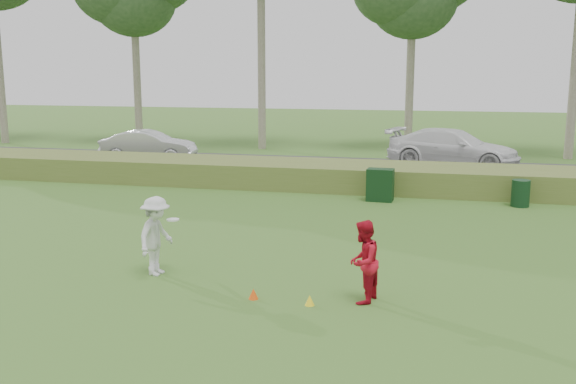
% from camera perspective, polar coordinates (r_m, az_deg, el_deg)
% --- Properties ---
extents(ground, '(120.00, 120.00, 0.00)m').
position_cam_1_polar(ground, '(12.97, -4.13, -8.90)').
color(ground, '#336020').
rests_on(ground, ground).
extents(reed_strip, '(80.00, 3.00, 0.90)m').
position_cam_1_polar(reed_strip, '(24.25, 4.37, 1.48)').
color(reed_strip, '#536729').
rests_on(reed_strip, ground).
extents(park_road, '(80.00, 6.00, 0.06)m').
position_cam_1_polar(park_road, '(29.20, 5.90, 2.21)').
color(park_road, '#2D2D2D').
rests_on(park_road, ground).
extents(player_white, '(0.92, 1.18, 1.72)m').
position_cam_1_polar(player_white, '(14.09, -11.64, -3.84)').
color(player_white, silver).
rests_on(player_white, ground).
extents(player_red, '(0.76, 0.89, 1.60)m').
position_cam_1_polar(player_red, '(12.28, 6.70, -6.17)').
color(player_red, red).
rests_on(player_red, ground).
extents(cone_orange, '(0.19, 0.19, 0.21)m').
position_cam_1_polar(cone_orange, '(12.58, -3.10, -9.02)').
color(cone_orange, '#F34E0C').
rests_on(cone_orange, ground).
extents(cone_yellow, '(0.18, 0.18, 0.20)m').
position_cam_1_polar(cone_yellow, '(12.25, 1.94, -9.59)').
color(cone_yellow, yellow).
rests_on(cone_yellow, ground).
extents(utility_cabinet, '(0.91, 0.61, 1.10)m').
position_cam_1_polar(utility_cabinet, '(21.84, 8.20, 0.62)').
color(utility_cabinet, black).
rests_on(utility_cabinet, ground).
extents(trash_bin, '(0.77, 0.77, 0.87)m').
position_cam_1_polar(trash_bin, '(22.08, 19.97, -0.11)').
color(trash_bin, black).
rests_on(trash_bin, ground).
extents(car_mid, '(4.64, 2.19, 1.47)m').
position_cam_1_polar(car_mid, '(31.41, -12.28, 4.03)').
color(car_mid, silver).
rests_on(car_mid, park_road).
extents(car_right, '(6.25, 3.78, 1.70)m').
position_cam_1_polar(car_right, '(29.82, 14.46, 3.80)').
color(car_right, white).
rests_on(car_right, park_road).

